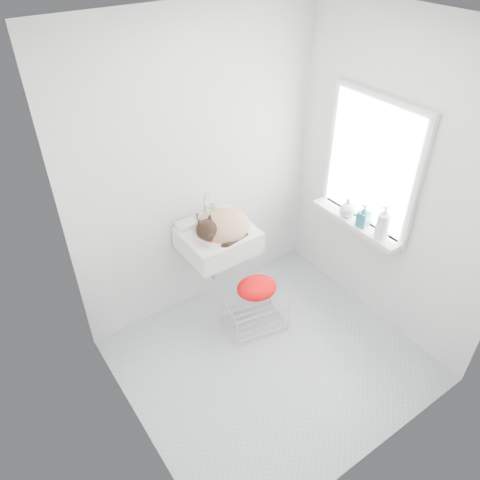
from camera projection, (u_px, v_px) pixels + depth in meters
floor at (271, 360)px, 3.77m from camera, size 2.20×2.00×0.02m
ceiling at (291, 27)px, 2.28m from camera, size 2.20×2.00×0.02m
back_wall at (199, 174)px, 3.69m from camera, size 2.20×0.02×2.50m
right_wall at (392, 186)px, 3.53m from camera, size 0.02×2.00×2.50m
left_wall at (119, 303)px, 2.52m from camera, size 0.02×2.00×2.50m
window_glass at (372, 164)px, 3.60m from camera, size 0.01×0.80×1.00m
window_frame at (371, 165)px, 3.59m from camera, size 0.04×0.90×1.10m
windowsill at (356, 223)px, 3.87m from camera, size 0.16×0.88×0.04m
sink at (218, 231)px, 3.75m from camera, size 0.57×0.50×0.23m
faucet at (205, 206)px, 3.79m from camera, size 0.21×0.15×0.21m
cat at (220, 227)px, 3.72m from camera, size 0.50×0.41×0.30m
wire_rack at (255, 312)px, 4.00m from camera, size 0.53×0.42×0.29m
towel at (257, 292)px, 3.96m from camera, size 0.40×0.32×0.14m
bottle_a at (380, 237)px, 3.68m from camera, size 0.11×0.11×0.24m
bottle_b at (362, 226)px, 3.81m from camera, size 0.10×0.10×0.19m
bottle_c at (346, 216)px, 3.93m from camera, size 0.18×0.18×0.17m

